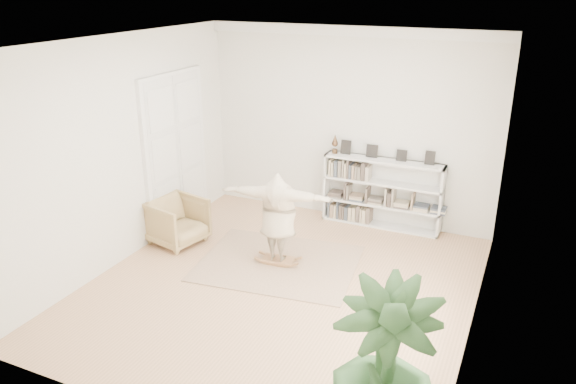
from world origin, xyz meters
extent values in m
plane|color=tan|center=(0.00, 0.00, 0.00)|extent=(6.00, 6.00, 0.00)
plane|color=silver|center=(0.00, 3.00, 1.80)|extent=(5.50, 0.00, 5.50)
plane|color=silver|center=(0.00, -3.00, 1.80)|extent=(5.50, 0.00, 5.50)
plane|color=silver|center=(-2.75, 0.00, 1.80)|extent=(0.00, 6.00, 6.00)
plane|color=silver|center=(2.75, 0.00, 1.80)|extent=(0.00, 6.00, 6.00)
plane|color=white|center=(0.00, 0.00, 3.60)|extent=(6.00, 6.00, 0.00)
cube|color=white|center=(0.00, 2.94, 3.51)|extent=(5.50, 0.12, 0.18)
cube|color=white|center=(-2.71, 1.30, 1.40)|extent=(0.08, 1.78, 2.92)
cube|color=silver|center=(-2.69, 0.90, 1.40)|extent=(0.06, 0.78, 2.80)
cube|color=silver|center=(-2.69, 1.70, 1.40)|extent=(0.06, 0.78, 2.80)
cube|color=silver|center=(-0.33, 2.81, 0.65)|extent=(0.04, 0.35, 1.30)
cube|color=silver|center=(1.83, 2.81, 0.65)|extent=(0.04, 0.35, 1.30)
cube|color=silver|center=(0.75, 2.96, 0.65)|extent=(2.20, 0.04, 1.30)
cube|color=silver|center=(0.75, 2.81, 0.02)|extent=(2.20, 0.35, 0.04)
cube|color=silver|center=(0.75, 2.81, 0.43)|extent=(2.20, 0.35, 0.04)
cube|color=silver|center=(0.75, 2.81, 0.86)|extent=(2.20, 0.35, 0.04)
cube|color=silver|center=(0.75, 2.81, 1.28)|extent=(2.20, 0.35, 0.04)
cube|color=black|center=(0.00, 2.85, 1.42)|extent=(0.18, 0.07, 0.24)
cube|color=black|center=(0.50, 2.85, 1.42)|extent=(0.18, 0.07, 0.24)
cube|color=black|center=(1.05, 2.85, 1.42)|extent=(0.18, 0.07, 0.24)
cube|color=black|center=(1.55, 2.85, 1.42)|extent=(0.18, 0.07, 0.24)
imported|color=tan|center=(-2.30, 0.64, 0.40)|extent=(1.05, 1.03, 0.81)
cube|color=tan|center=(-0.35, 0.64, 0.01)|extent=(2.73, 2.29, 0.02)
cube|color=brown|center=(-0.35, 0.64, 0.08)|extent=(0.54, 0.37, 0.03)
cube|color=brown|center=(-0.35, 0.64, 0.04)|extent=(0.35, 0.09, 0.04)
cube|color=brown|center=(-0.35, 0.64, 0.04)|extent=(0.35, 0.09, 0.04)
cube|color=brown|center=(-0.35, 0.64, 0.08)|extent=(0.21, 0.08, 0.10)
cube|color=brown|center=(-0.35, 0.64, 0.08)|extent=(0.21, 0.08, 0.10)
imported|color=#BCAA8D|center=(-0.35, 0.64, 0.87)|extent=(1.86, 0.71, 1.48)
imported|color=#2E562B|center=(2.19, -2.39, 0.90)|extent=(1.08, 1.08, 1.81)
camera|label=1|loc=(3.16, -6.71, 4.37)|focal=35.00mm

